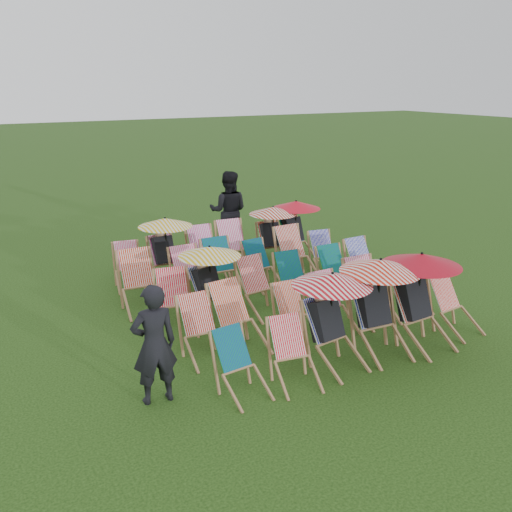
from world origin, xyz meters
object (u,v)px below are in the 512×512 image
deckchair_5 (456,305)px  person_left (154,344)px  deckchair_29 (297,229)px  deckchair_0 (241,366)px  person_rear (228,211)px

deckchair_5 → person_left: 4.95m
deckchair_5 → deckchair_29: 4.60m
deckchair_0 → person_rear: person_rear is taller
deckchair_0 → deckchair_29: 6.03m
deckchair_29 → person_left: person_left is taller
deckchair_0 → person_left: 1.15m
deckchair_0 → person_rear: size_ratio=0.44×
deckchair_0 → deckchair_5: (3.91, 0.04, 0.03)m
deckchair_5 → person_rear: 6.06m
deckchair_0 → deckchair_5: size_ratio=0.92×
person_rear → deckchair_0: bearing=97.3°
deckchair_5 → deckchair_29: size_ratio=0.69×
deckchair_29 → person_rear: (-1.04, 1.35, 0.26)m
deckchair_5 → person_rear: size_ratio=0.47×
deckchair_5 → person_left: bearing=169.8°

